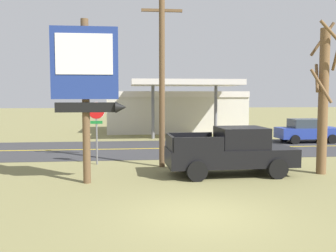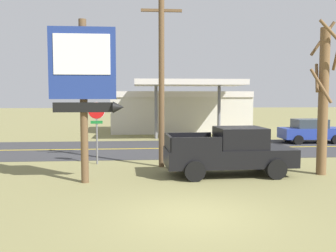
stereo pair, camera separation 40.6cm
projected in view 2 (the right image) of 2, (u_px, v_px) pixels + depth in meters
The scene contains 10 objects.
ground_plane at pixel (192, 215), 10.38m from camera, with size 180.00×180.00×0.00m, color olive.
road_asphalt at pixel (161, 149), 23.29m from camera, with size 140.00×8.00×0.02m, color #333335.
road_centre_line at pixel (161, 148), 23.29m from camera, with size 126.00×0.20×0.01m, color gold.
motel_sign at pixel (84, 78), 13.84m from camera, with size 2.68×0.54×6.02m.
stop_sign at pixel (97, 122), 17.91m from camera, with size 0.80×0.08×2.95m.
utility_pole at pixel (161, 68), 17.10m from camera, with size 2.03×0.26×8.32m.
bare_tree at pixel (324, 97), 15.49m from camera, with size 1.49×1.43×6.30m.
gas_station at pixel (179, 110), 34.38m from camera, with size 12.00×11.50×4.40m.
pickup_black_parked_on_lawn at pixel (231, 152), 15.54m from camera, with size 5.27×2.39×1.96m.
car_blue_near_lane at pixel (311, 131), 26.07m from camera, with size 4.20×2.00×1.64m.
Camera 2 is at (-1.51, -10.06, 3.26)m, focal length 40.75 mm.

